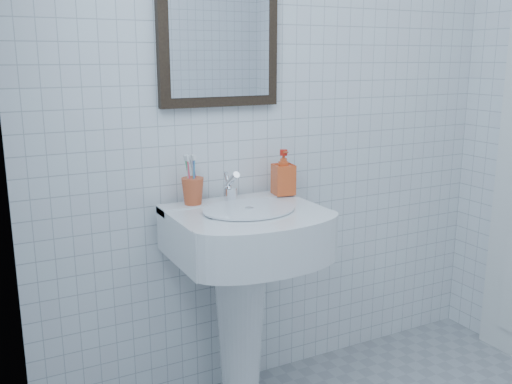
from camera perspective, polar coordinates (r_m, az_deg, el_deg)
wall_back at (r=2.45m, az=2.59°, el=9.08°), size 2.20×0.02×2.50m
wall_left at (r=0.94m, az=-19.10°, el=1.37°), size 0.02×2.40×2.50m
washbasin at (r=2.28m, az=-1.34°, el=-8.35°), size 0.57×0.42×0.88m
faucet at (r=2.27m, az=-2.55°, el=0.35°), size 0.05×0.11×0.13m
toothbrush_cup at (r=2.23m, az=-6.34°, el=0.10°), size 0.09×0.09×0.10m
soap_dispenser at (r=2.37m, az=2.76°, el=1.99°), size 0.10×0.10×0.19m
wall_mirror at (r=2.29m, az=-3.72°, el=16.27°), size 0.50×0.04×0.62m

